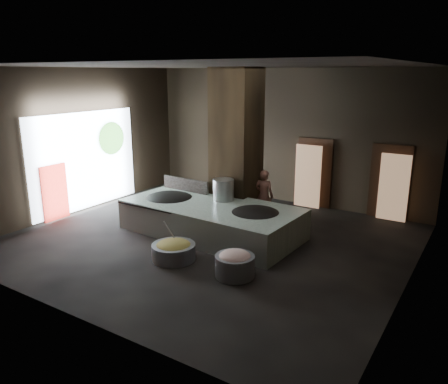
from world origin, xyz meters
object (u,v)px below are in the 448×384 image
Objects in this scene: hearth_platform at (211,219)px; wok_right at (255,216)px; wok_left at (169,200)px; cook at (264,196)px; veg_basin at (174,252)px; meat_basin at (235,266)px; stock_pot at (223,190)px.

wok_right is at bearing 4.86° from hearth_platform.
wok_left is 2.81m from cook.
cook is 1.52× the size of veg_basin.
meat_basin is at bearing -73.92° from wok_right.
wok_left is 2.58m from veg_basin.
stock_pot is 0.40× the size of cook.
wok_left is 1.66m from stock_pot.
veg_basin is (1.67, -1.89, -0.56)m from wok_left.
hearth_platform is at bearing 59.40° from cook.
cook is 1.81× the size of meat_basin.
stock_pot is at bearing 93.90° from veg_basin.
wok_left is 1.47× the size of veg_basin.
cook is at bearing 110.25° from wok_right.
cook is at bearing 108.02° from meat_basin.
stock_pot is (1.50, 0.60, 0.38)m from wok_left.
cook reaches higher than veg_basin.
hearth_platform is 3.17× the size of wok_left.
stock_pot is at bearing 127.14° from meat_basin.
hearth_platform is at bearing -177.88° from wok_right.
stock_pot reaches higher than meat_basin.
veg_basin is at bearing -119.60° from wok_right.
wok_right is (1.35, 0.05, 0.33)m from hearth_platform.
veg_basin is at bearing -179.13° from meat_basin.
wok_right is 0.90× the size of cook.
cook is 3.86m from meat_basin.
veg_basin is (0.17, -2.49, -0.94)m from stock_pot.
hearth_platform is at bearing 1.97° from wok_left.
meat_basin is (1.87, -2.46, -0.89)m from stock_pot.
wok_right reaches higher than veg_basin.
stock_pot reaches higher than veg_basin.
hearth_platform reaches higher than veg_basin.
wok_right is 2.36m from veg_basin.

